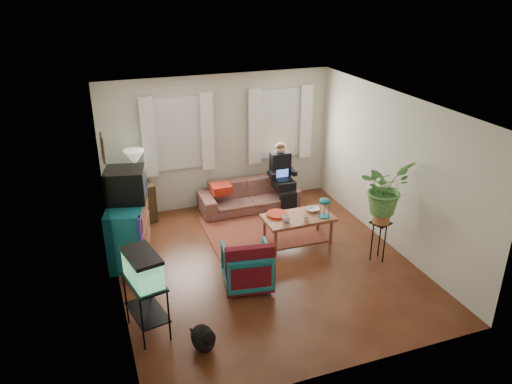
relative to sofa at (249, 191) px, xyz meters
name	(u,v)px	position (x,y,z in m)	size (l,w,h in m)	color
floor	(264,264)	(-0.45, -2.05, -0.38)	(4.50, 5.00, 0.01)	#4F2B14
ceiling	(266,105)	(-0.45, -2.05, 2.22)	(4.50, 5.00, 0.01)	white
wall_back	(219,142)	(-0.45, 0.45, 0.92)	(4.50, 0.01, 2.60)	silver
wall_front	(348,277)	(-0.45, -4.55, 0.92)	(4.50, 0.01, 2.60)	silver
wall_left	(111,212)	(-2.70, -2.05, 0.92)	(0.01, 5.00, 2.60)	silver
wall_right	(393,171)	(1.80, -2.05, 0.92)	(0.01, 5.00, 2.60)	silver
window_left	(178,134)	(-1.25, 0.43, 1.17)	(1.08, 0.04, 1.38)	white
window_right	(279,123)	(0.80, 0.43, 1.17)	(1.08, 0.04, 1.38)	white
curtains_left	(178,135)	(-1.25, 0.35, 1.17)	(1.36, 0.06, 1.50)	white
curtains_right	(281,124)	(0.80, 0.35, 1.17)	(1.36, 0.06, 1.50)	white
picture_frame	(103,148)	(-2.66, -1.20, 1.57)	(0.04, 0.32, 0.40)	#3D2616
area_rug	(262,229)	(-0.08, -0.93, -0.37)	(2.00, 1.60, 0.01)	brown
sofa	(249,191)	(0.00, 0.00, 0.00)	(1.93, 0.76, 0.75)	brown
seated_person	(282,177)	(0.70, -0.01, 0.20)	(0.48, 0.59, 1.15)	black
side_table	(139,203)	(-2.10, 0.20, -0.01)	(0.51, 0.51, 0.74)	#3D2916
table_lamp	(136,168)	(-2.10, 0.20, 0.68)	(0.38, 0.38, 0.67)	white
dresser	(128,231)	(-2.44, -1.12, 0.12)	(0.55, 1.10, 0.99)	navy
crt_tv	(126,185)	(-2.39, -1.02, 0.87)	(0.60, 0.55, 0.53)	black
aquarium_stand	(147,307)	(-2.45, -3.07, 0.01)	(0.39, 0.69, 0.77)	black
aquarium	(143,267)	(-2.45, -3.07, 0.60)	(0.34, 0.63, 0.41)	#7FD899
black_cat	(203,336)	(-1.86, -3.63, -0.19)	(0.29, 0.44, 0.38)	black
armchair	(247,264)	(-0.90, -2.50, -0.03)	(0.68, 0.64, 0.70)	#105760
serape_throw	(250,266)	(-0.94, -2.77, 0.12)	(0.71, 0.16, 0.58)	#9E0A0A
coffee_table	(298,229)	(0.35, -1.56, -0.13)	(1.18, 0.65, 0.49)	brown
cup_a	(286,219)	(0.08, -1.67, 0.17)	(0.13, 0.13, 0.11)	white
cup_b	(306,218)	(0.41, -1.76, 0.16)	(0.11, 0.11, 0.10)	beige
bowl	(312,209)	(0.67, -1.45, 0.14)	(0.23, 0.23, 0.06)	white
snack_tray	(277,214)	(0.03, -1.40, 0.13)	(0.37, 0.37, 0.04)	#B21414
birdcage	(325,208)	(0.76, -1.72, 0.29)	(0.19, 0.19, 0.34)	#115B6B
plant_stand	(379,241)	(1.33, -2.54, -0.04)	(0.29, 0.29, 0.68)	black
potted_plant	(384,196)	(1.33, -2.54, 0.76)	(0.77, 0.67, 0.86)	#599947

